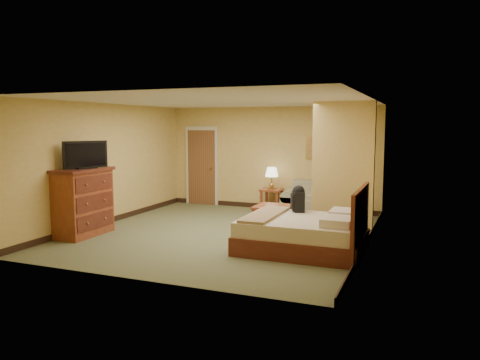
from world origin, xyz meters
The scene contains 17 objects.
floor centered at (0.00, 0.00, 0.00)m, with size 6.00×6.00×0.00m, color #585C3B.
ceiling centered at (0.00, 0.00, 2.60)m, with size 6.00×6.00×0.00m, color white.
back_wall centered at (0.00, 3.00, 1.30)m, with size 5.50×0.02×2.60m, color tan.
left_wall centered at (-2.75, 0.00, 1.30)m, with size 0.02×6.00×2.60m, color tan.
right_wall centered at (2.75, 0.00, 1.30)m, with size 0.02×6.00×2.60m, color tan.
partition centered at (2.15, 0.93, 1.30)m, with size 1.20×0.15×2.60m, color tan.
door centered at (-1.95, 2.96, 1.03)m, with size 0.94×0.16×2.10m.
baseboard centered at (0.00, 2.99, 0.06)m, with size 5.50×0.02×0.12m, color black.
loveseat centered at (1.28, 2.57, 0.26)m, with size 1.59×0.74×0.81m.
side_table centered at (0.13, 2.65, 0.37)m, with size 0.51×0.51×0.56m.
table_lamp centered at (0.13, 2.65, 0.97)m, with size 0.33×0.33×0.54m.
coffee_table centered at (0.77, 0.80, 0.34)m, with size 0.75×0.75×0.48m.
wall_picture centered at (1.28, 2.97, 1.60)m, with size 0.76×0.04×0.59m.
dresser centered at (-2.48, -1.15, 0.66)m, with size 0.65×1.23×1.31m.
tv centered at (-2.37, -1.15, 1.56)m, with size 0.45×0.80×0.53m.
bed centered at (1.82, -0.65, 0.31)m, with size 2.06×1.75×1.13m.
backpack centered at (1.52, -0.05, 0.81)m, with size 0.29×0.33×0.49m.
Camera 1 is at (3.66, -8.32, 2.14)m, focal length 35.00 mm.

